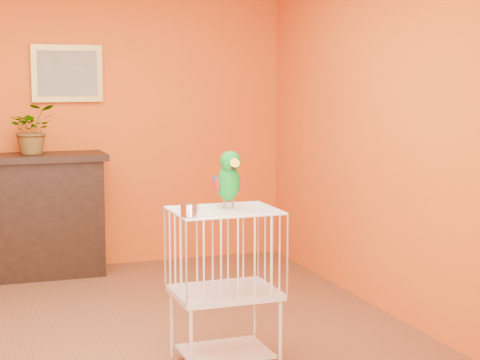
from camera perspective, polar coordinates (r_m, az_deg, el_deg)
name	(u,v)px	position (r m, az deg, el deg)	size (l,w,h in m)	color
ground	(118,344)	(5.37, -8.66, -11.44)	(4.50, 4.50, 0.00)	brown
room_shell	(113,99)	(5.08, -9.00, 5.72)	(4.50, 4.50, 4.50)	#D65E14
console_cabinet	(22,216)	(7.12, -15.24, -2.51)	(1.43, 0.52, 1.06)	black
potted_plant	(33,135)	(7.02, -14.49, 3.12)	(0.39, 0.43, 0.33)	#26722D
framed_picture	(67,73)	(7.27, -12.19, 7.42)	(0.62, 0.04, 0.50)	#B99942
birdcage	(225,285)	(4.82, -1.09, -7.44)	(0.61, 0.47, 0.94)	silver
feed_cup	(190,210)	(4.49, -3.61, -2.13)	(0.10, 0.10, 0.07)	silver
parrot	(229,179)	(4.75, -0.82, 0.08)	(0.17, 0.31, 0.35)	#59544C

